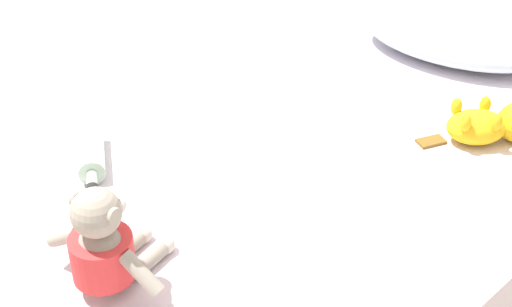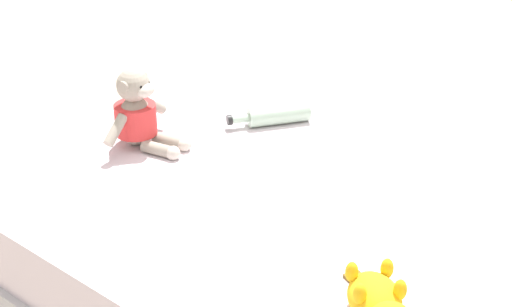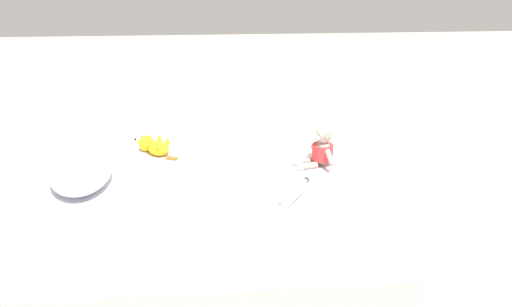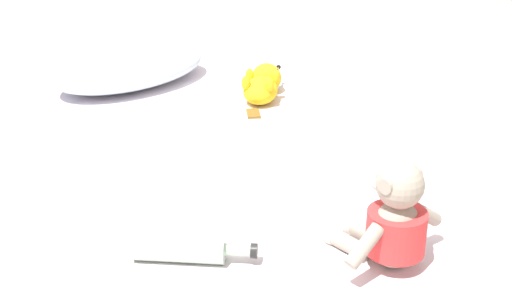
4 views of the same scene
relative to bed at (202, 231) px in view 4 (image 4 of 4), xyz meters
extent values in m
plane|color=#B7A893|center=(0.00, 0.00, -0.23)|extent=(16.00, 16.00, 0.00)
cube|color=#B2B2B7|center=(0.00, 0.00, -0.09)|extent=(1.38, 1.93, 0.28)
cube|color=silver|center=(0.00, 0.00, 0.15)|extent=(1.34, 1.88, 0.19)
ellipsoid|color=silver|center=(0.03, 0.65, 0.30)|extent=(0.63, 0.44, 0.12)
ellipsoid|color=#9E9384|center=(0.13, -0.68, 0.31)|extent=(0.13, 0.12, 0.15)
cylinder|color=red|center=(0.13, -0.68, 0.32)|extent=(0.15, 0.15, 0.09)
sphere|color=#9E9384|center=(0.13, -0.68, 0.42)|extent=(0.10, 0.10, 0.10)
ellipsoid|color=beige|center=(0.12, -0.64, 0.42)|extent=(0.07, 0.06, 0.04)
sphere|color=black|center=(0.11, -0.65, 0.43)|extent=(0.01, 0.01, 0.01)
sphere|color=black|center=(0.14, -0.64, 0.43)|extent=(0.01, 0.01, 0.01)
cylinder|color=#9E9384|center=(0.09, -0.69, 0.44)|extent=(0.01, 0.03, 0.03)
cylinder|color=#9E9384|center=(0.18, -0.67, 0.44)|extent=(0.01, 0.03, 0.03)
cylinder|color=#9E9384|center=(0.04, -0.70, 0.32)|extent=(0.10, 0.05, 0.08)
cylinder|color=#9E9384|center=(0.22, -0.66, 0.32)|extent=(0.10, 0.05, 0.08)
cylinder|color=#9E9384|center=(0.08, -0.60, 0.26)|extent=(0.06, 0.11, 0.04)
cylinder|color=#9E9384|center=(0.14, -0.58, 0.26)|extent=(0.06, 0.11, 0.04)
sphere|color=beige|center=(0.07, -0.55, 0.26)|extent=(0.04, 0.04, 0.04)
sphere|color=beige|center=(0.13, -0.54, 0.26)|extent=(0.04, 0.04, 0.04)
ellipsoid|color=yellow|center=(0.35, 0.28, 0.28)|extent=(0.18, 0.19, 0.08)
sphere|color=yellow|center=(0.41, 0.36, 0.29)|extent=(0.10, 0.10, 0.10)
cone|color=yellow|center=(0.42, 0.41, 0.30)|extent=(0.06, 0.07, 0.05)
sphere|color=black|center=(0.43, 0.43, 0.31)|extent=(0.02, 0.02, 0.02)
cone|color=yellow|center=(0.46, 0.38, 0.30)|extent=(0.06, 0.07, 0.05)
sphere|color=black|center=(0.48, 0.40, 0.31)|extent=(0.02, 0.02, 0.02)
sphere|color=red|center=(0.39, 0.38, 0.32)|extent=(0.02, 0.02, 0.02)
sphere|color=red|center=(0.43, 0.34, 0.32)|extent=(0.02, 0.02, 0.02)
ellipsoid|color=yellow|center=(0.33, 0.33, 0.32)|extent=(0.04, 0.04, 0.05)
ellipsoid|color=yellow|center=(0.40, 0.28, 0.32)|extent=(0.04, 0.04, 0.05)
ellipsoid|color=yellow|center=(0.29, 0.27, 0.32)|extent=(0.04, 0.04, 0.05)
ellipsoid|color=yellow|center=(0.35, 0.22, 0.32)|extent=(0.04, 0.04, 0.05)
cube|color=brown|center=(0.27, 0.20, 0.24)|extent=(0.06, 0.08, 0.01)
cylinder|color=#B2D1B7|center=(-0.25, -0.46, 0.27)|extent=(0.19, 0.16, 0.06)
cylinder|color=#B2D1B7|center=(-0.15, -0.52, 0.27)|extent=(0.06, 0.05, 0.03)
cylinder|color=black|center=(-0.12, -0.54, 0.27)|extent=(0.03, 0.03, 0.03)
camera|label=1|loc=(1.11, -1.23, 1.29)|focal=53.48mm
camera|label=2|loc=(1.54, 0.98, 1.32)|focal=57.52mm
camera|label=3|loc=(-2.13, -0.13, 1.33)|focal=30.58mm
camera|label=4|loc=(-0.72, -1.67, 1.07)|focal=51.17mm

